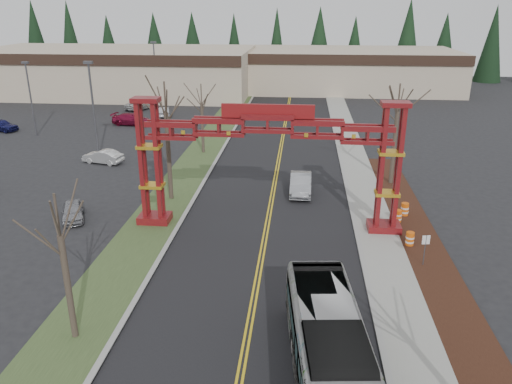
# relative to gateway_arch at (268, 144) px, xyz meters

# --- Properties ---
(road) EXTENTS (12.00, 110.00, 0.02)m
(road) POSITION_rel_gateway_arch_xyz_m (-0.00, 7.00, -5.97)
(road) COLOR black
(road) RESTS_ON ground
(lane_line_left) EXTENTS (0.12, 100.00, 0.01)m
(lane_line_left) POSITION_rel_gateway_arch_xyz_m (-0.12, 7.00, -5.96)
(lane_line_left) COLOR gold
(lane_line_left) RESTS_ON road
(lane_line_right) EXTENTS (0.12, 100.00, 0.01)m
(lane_line_right) POSITION_rel_gateway_arch_xyz_m (0.12, 7.00, -5.96)
(lane_line_right) COLOR gold
(lane_line_right) RESTS_ON road
(curb_right) EXTENTS (0.30, 110.00, 0.15)m
(curb_right) POSITION_rel_gateway_arch_xyz_m (6.15, 7.00, -5.91)
(curb_right) COLOR #9A9A95
(curb_right) RESTS_ON ground
(sidewalk_right) EXTENTS (2.60, 110.00, 0.14)m
(sidewalk_right) POSITION_rel_gateway_arch_xyz_m (7.60, 7.00, -5.91)
(sidewalk_right) COLOR gray
(sidewalk_right) RESTS_ON ground
(landscape_strip) EXTENTS (2.60, 50.00, 0.12)m
(landscape_strip) POSITION_rel_gateway_arch_xyz_m (10.20, -8.00, -5.92)
(landscape_strip) COLOR black
(landscape_strip) RESTS_ON ground
(grass_median) EXTENTS (4.00, 110.00, 0.08)m
(grass_median) POSITION_rel_gateway_arch_xyz_m (-8.00, 7.00, -5.94)
(grass_median) COLOR #374A25
(grass_median) RESTS_ON ground
(curb_left) EXTENTS (0.30, 110.00, 0.15)m
(curb_left) POSITION_rel_gateway_arch_xyz_m (-6.15, 7.00, -5.91)
(curb_left) COLOR #9A9A95
(curb_left) RESTS_ON ground
(gateway_arch) EXTENTS (18.20, 1.60, 8.90)m
(gateway_arch) POSITION_rel_gateway_arch_xyz_m (0.00, 0.00, 0.00)
(gateway_arch) COLOR #5A0B16
(gateway_arch) RESTS_ON ground
(retail_building_west) EXTENTS (46.00, 22.30, 7.50)m
(retail_building_west) POSITION_rel_gateway_arch_xyz_m (-30.00, 53.96, -2.22)
(retail_building_west) COLOR #BCA890
(retail_building_west) RESTS_ON ground
(retail_building_east) EXTENTS (38.00, 20.30, 7.00)m
(retail_building_east) POSITION_rel_gateway_arch_xyz_m (10.00, 61.95, -2.47)
(retail_building_east) COLOR #BCA890
(retail_building_east) RESTS_ON ground
(conifer_treeline) EXTENTS (116.10, 5.60, 13.00)m
(conifer_treeline) POSITION_rel_gateway_arch_xyz_m (0.25, 74.00, 0.50)
(conifer_treeline) COLOR black
(conifer_treeline) RESTS_ON ground
(transit_bus) EXTENTS (3.91, 11.82, 3.23)m
(transit_bus) POSITION_rel_gateway_arch_xyz_m (3.65, -15.61, -4.37)
(transit_bus) COLOR #B8BBC0
(transit_bus) RESTS_ON ground
(silver_sedan) EXTENTS (1.72, 4.87, 1.60)m
(silver_sedan) POSITION_rel_gateway_arch_xyz_m (2.26, 6.93, -5.18)
(silver_sedan) COLOR #A5A8AD
(silver_sedan) RESTS_ON ground
(parked_car_near_a) EXTENTS (2.81, 3.94, 1.24)m
(parked_car_near_a) POSITION_rel_gateway_arch_xyz_m (-14.04, 0.00, -5.36)
(parked_car_near_a) COLOR gray
(parked_car_near_a) RESTS_ON ground
(parked_car_near_b) EXTENTS (4.26, 2.37, 1.33)m
(parked_car_near_b) POSITION_rel_gateway_arch_xyz_m (-17.06, 13.38, -5.32)
(parked_car_near_b) COLOR white
(parked_car_near_b) RESTS_ON ground
(parked_car_mid_a) EXTENTS (5.31, 2.65, 1.48)m
(parked_car_mid_a) POSITION_rel_gateway_arch_xyz_m (-19.61, 29.70, -5.24)
(parked_car_mid_a) COLOR maroon
(parked_car_mid_a) RESTS_ON ground
(parked_car_mid_b) EXTENTS (4.63, 2.80, 1.47)m
(parked_car_mid_b) POSITION_rel_gateway_arch_xyz_m (-34.51, 25.02, -5.25)
(parked_car_mid_b) COLOR navy
(parked_car_mid_b) RESTS_ON ground
(parked_car_far_a) EXTENTS (2.54, 4.17, 1.30)m
(parked_car_far_a) POSITION_rel_gateway_arch_xyz_m (-16.97, 35.23, -5.33)
(parked_car_far_a) COLOR silver
(parked_car_far_a) RESTS_ON ground
(parked_car_far_b) EXTENTS (3.92, 5.57, 1.41)m
(parked_car_far_b) POSITION_rel_gateway_arch_xyz_m (-21.73, 39.67, -5.28)
(parked_car_far_b) COLOR silver
(parked_car_far_b) RESTS_ON ground
(bare_tree_median_near) EXTENTS (2.95, 2.95, 7.19)m
(bare_tree_median_near) POSITION_rel_gateway_arch_xyz_m (-8.00, -13.15, -0.78)
(bare_tree_median_near) COLOR #382D26
(bare_tree_median_near) RESTS_ON ground
(bare_tree_median_mid) EXTENTS (3.51, 3.51, 9.27)m
(bare_tree_median_mid) POSITION_rel_gateway_arch_xyz_m (-8.00, 4.61, 0.92)
(bare_tree_median_mid) COLOR #382D26
(bare_tree_median_mid) RESTS_ON ground
(bare_tree_median_far) EXTENTS (3.11, 3.11, 7.15)m
(bare_tree_median_far) POSITION_rel_gateway_arch_xyz_m (-8.00, 17.92, -0.91)
(bare_tree_median_far) COLOR #382D26
(bare_tree_median_far) RESTS_ON ground
(bare_tree_right_far) EXTENTS (3.47, 3.47, 8.60)m
(bare_tree_right_far) POSITION_rel_gateway_arch_xyz_m (10.00, 9.91, 0.28)
(bare_tree_right_far) COLOR #382D26
(bare_tree_right_far) RESTS_ON ground
(light_pole_near) EXTENTS (0.83, 0.42, 9.57)m
(light_pole_near) POSITION_rel_gateway_arch_xyz_m (-18.06, 14.80, -0.45)
(light_pole_near) COLOR #3F3F44
(light_pole_near) RESTS_ON ground
(light_pole_mid) EXTENTS (0.74, 0.37, 8.56)m
(light_pole_mid) POSITION_rel_gateway_arch_xyz_m (-29.05, 23.15, -1.03)
(light_pole_mid) COLOR #3F3F44
(light_pole_mid) RESTS_ON ground
(light_pole_far) EXTENTS (0.82, 0.41, 9.44)m
(light_pole_far) POSITION_rel_gateway_arch_xyz_m (-20.18, 43.46, -0.52)
(light_pole_far) COLOR #3F3F44
(light_pole_far) RESTS_ON ground
(street_sign) EXTENTS (0.46, 0.11, 2.02)m
(street_sign) POSITION_rel_gateway_arch_xyz_m (9.62, -4.75, -4.53)
(street_sign) COLOR #3F3F44
(street_sign) RESTS_ON ground
(barrel_south) EXTENTS (0.54, 0.54, 0.99)m
(barrel_south) POSITION_rel_gateway_arch_xyz_m (9.32, -2.16, -5.49)
(barrel_south) COLOR #E55A0C
(barrel_south) RESTS_ON ground
(barrel_mid) EXTENTS (0.53, 0.53, 0.98)m
(barrel_mid) POSITION_rel_gateway_arch_xyz_m (9.19, 1.53, -5.49)
(barrel_mid) COLOR #E55A0C
(barrel_mid) RESTS_ON ground
(barrel_north) EXTENTS (0.56, 0.56, 1.05)m
(barrel_north) POSITION_rel_gateway_arch_xyz_m (9.88, 2.76, -5.46)
(barrel_north) COLOR #E55A0C
(barrel_north) RESTS_ON ground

